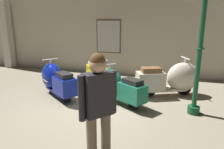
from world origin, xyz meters
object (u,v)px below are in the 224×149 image
at_px(scooter_1, 99,75).
at_px(scooter_2, 116,86).
at_px(scooter_3, 173,79).
at_px(visitor_0, 98,105).
at_px(scooter_0, 55,79).
at_px(lamppost, 201,39).

bearing_deg(scooter_1, scooter_2, 3.17).
relative_size(scooter_3, visitor_0, 1.08).
bearing_deg(scooter_2, scooter_0, 33.32).
bearing_deg(visitor_0, scooter_3, -63.97).
bearing_deg(scooter_3, scooter_2, -171.73).
xyz_separation_m(scooter_1, lamppost, (2.82, -1.21, 1.32)).
distance_m(scooter_3, lamppost, 1.77).
xyz_separation_m(scooter_2, lamppost, (1.97, -0.21, 1.31)).
xyz_separation_m(scooter_0, scooter_2, (1.84, -0.00, -0.02)).
bearing_deg(lamppost, scooter_1, 156.75).
xyz_separation_m(scooter_1, visitor_0, (1.30, -3.63, 0.57)).
xyz_separation_m(scooter_3, visitor_0, (-1.01, -3.55, 0.50)).
bearing_deg(scooter_2, scooter_1, -16.18).
bearing_deg(scooter_3, scooter_0, 171.48).
height_order(scooter_3, lamppost, lamppost).
distance_m(scooter_2, lamppost, 2.37).
relative_size(scooter_1, scooter_3, 0.81).
xyz_separation_m(scooter_0, visitor_0, (2.29, -2.63, 0.54)).
bearing_deg(scooter_3, visitor_0, -130.03).
distance_m(scooter_1, lamppost, 3.34).
distance_m(scooter_0, scooter_1, 1.41).
bearing_deg(scooter_3, lamppost, -89.99).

